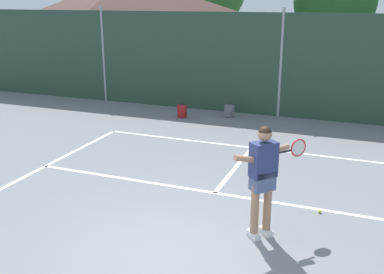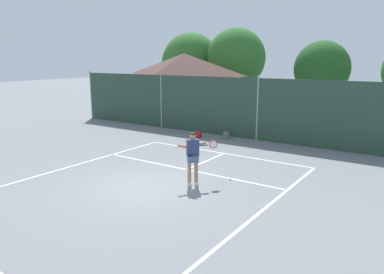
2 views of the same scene
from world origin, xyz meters
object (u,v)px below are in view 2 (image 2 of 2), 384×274
(tennis_ball, at_px, (230,179))
(backpack_grey, at_px, (226,135))
(backpack_red, at_px, (198,134))
(tennis_player, at_px, (193,154))

(tennis_ball, bearing_deg, backpack_grey, 120.34)
(tennis_ball, xyz_separation_m, backpack_red, (-4.90, 5.37, 0.16))
(tennis_player, height_order, tennis_ball, tennis_player)
(tennis_player, xyz_separation_m, backpack_red, (-4.09, 6.55, -0.92))
(backpack_red, relative_size, backpack_grey, 1.00)
(tennis_player, xyz_separation_m, backpack_grey, (-2.68, 7.15, -0.92))
(tennis_ball, distance_m, backpack_red, 7.27)
(tennis_ball, distance_m, backpack_grey, 6.92)
(tennis_player, distance_m, backpack_red, 7.77)
(tennis_ball, bearing_deg, backpack_red, 132.39)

